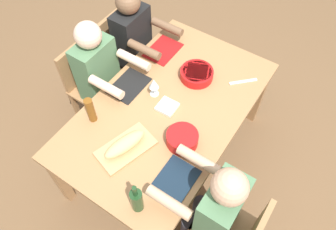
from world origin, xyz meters
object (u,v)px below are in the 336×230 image
(wine_bottle, at_px, (137,200))
(beer_bottle, at_px, (91,110))
(serving_bowl_salad, at_px, (182,138))
(wine_glass, at_px, (154,84))
(diner_far_right, at_px, (136,41))
(cutting_board, at_px, (126,148))
(serving_bowl_greens, at_px, (197,74))
(diner_near_left, at_px, (214,209))
(dining_table, at_px, (168,112))
(chair_far_right, at_px, (123,51))
(bread_loaf, at_px, (125,144))
(diner_far_center, at_px, (101,74))
(napkin_stack, at_px, (168,107))
(chair_far_center, at_px, (90,82))

(wine_bottle, bearing_deg, beer_bottle, 62.60)
(serving_bowl_salad, relative_size, wine_bottle, 0.77)
(beer_bottle, distance_m, wine_glass, 0.50)
(diner_far_right, relative_size, cutting_board, 3.00)
(serving_bowl_salad, bearing_deg, serving_bowl_greens, 21.53)
(diner_near_left, xyz_separation_m, diner_far_right, (0.97, 1.34, 0.00))
(dining_table, relative_size, beer_bottle, 7.98)
(chair_far_right, relative_size, cutting_board, 2.12)
(chair_far_right, relative_size, bread_loaf, 2.66)
(beer_bottle, bearing_deg, dining_table, -44.57)
(diner_far_center, bearing_deg, chair_far_right, 20.83)
(dining_table, height_order, napkin_stack, napkin_stack)
(beer_bottle, bearing_deg, chair_far_center, 48.99)
(chair_far_center, relative_size, bread_loaf, 2.66)
(dining_table, relative_size, wine_glass, 10.57)
(diner_far_right, bearing_deg, beer_bottle, -162.61)
(diner_far_right, height_order, wine_glass, diner_far_right)
(dining_table, relative_size, wine_bottle, 6.05)
(dining_table, bearing_deg, serving_bowl_salad, -128.91)
(chair_far_center, height_order, napkin_stack, chair_far_center)
(beer_bottle, xyz_separation_m, napkin_stack, (0.39, -0.40, -0.10))
(bread_loaf, bearing_deg, dining_table, -4.84)
(serving_bowl_salad, bearing_deg, diner_near_left, -123.64)
(diner_near_left, xyz_separation_m, wine_glass, (0.53, 0.83, 0.16))
(diner_far_center, relative_size, cutting_board, 3.00)
(dining_table, bearing_deg, wine_glass, 74.39)
(diner_near_left, bearing_deg, diner_far_center, 70.21)
(chair_far_center, relative_size, serving_bowl_salad, 3.82)
(cutting_board, relative_size, bread_loaf, 1.25)
(bread_loaf, xyz_separation_m, beer_bottle, (0.07, 0.35, 0.04))
(diner_near_left, xyz_separation_m, chair_far_center, (0.48, 1.53, -0.21))
(napkin_stack, bearing_deg, beer_bottle, 134.32)
(serving_bowl_greens, distance_m, wine_bottle, 1.15)
(diner_near_left, bearing_deg, chair_far_center, 72.44)
(serving_bowl_greens, relative_size, wine_glass, 1.60)
(serving_bowl_greens, xyz_separation_m, wine_bottle, (-1.12, -0.25, 0.07))
(chair_far_center, bearing_deg, bread_loaf, -119.77)
(wine_bottle, bearing_deg, bread_loaf, 48.20)
(diner_near_left, xyz_separation_m, diner_far_center, (0.48, 1.34, 0.00))
(wine_bottle, relative_size, napkin_stack, 2.07)
(diner_far_center, relative_size, wine_glass, 7.23)
(cutting_board, bearing_deg, serving_bowl_salad, -48.70)
(dining_table, distance_m, bread_loaf, 0.49)
(chair_far_right, bearing_deg, chair_far_center, 180.00)
(bread_loaf, bearing_deg, chair_far_center, 60.23)
(diner_far_right, xyz_separation_m, wine_glass, (-0.44, -0.51, 0.16))
(bread_loaf, height_order, wine_glass, wine_glass)
(diner_near_left, distance_m, beer_bottle, 1.08)
(diner_far_center, distance_m, bread_loaf, 0.79)
(diner_far_center, height_order, beer_bottle, diner_far_center)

